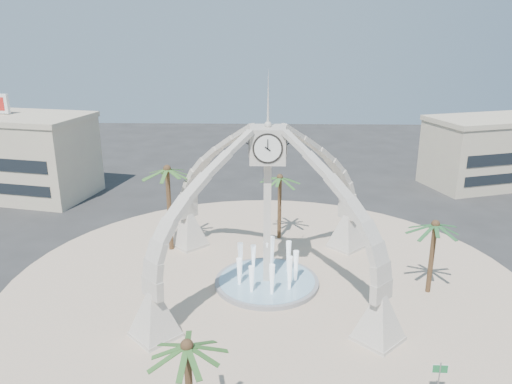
{
  "coord_description": "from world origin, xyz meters",
  "views": [
    {
      "loc": [
        0.16,
        -34.44,
        18.68
      ],
      "look_at": [
        -0.89,
        2.0,
        6.87
      ],
      "focal_mm": 35.0,
      "sensor_mm": 36.0,
      "label": 1
    }
  ],
  "objects_px": {
    "fountain": "(267,281)",
    "palm_south": "(187,347)",
    "palm_north": "(280,178)",
    "palm_west": "(167,170)",
    "clock_tower": "(267,205)",
    "street_sign": "(440,374)",
    "palm_east": "(435,225)"
  },
  "relations": [
    {
      "from": "palm_west",
      "to": "fountain",
      "type": "bearing_deg",
      "value": -36.12
    },
    {
      "from": "palm_south",
      "to": "palm_east",
      "type": "bearing_deg",
      "value": 44.3
    },
    {
      "from": "fountain",
      "to": "palm_south",
      "type": "distance_m",
      "value": 17.08
    },
    {
      "from": "clock_tower",
      "to": "fountain",
      "type": "height_order",
      "value": "clock_tower"
    },
    {
      "from": "palm_north",
      "to": "fountain",
      "type": "bearing_deg",
      "value": -96.75
    },
    {
      "from": "fountain",
      "to": "palm_west",
      "type": "bearing_deg",
      "value": 143.88
    },
    {
      "from": "palm_north",
      "to": "street_sign",
      "type": "distance_m",
      "value": 23.33
    },
    {
      "from": "clock_tower",
      "to": "palm_east",
      "type": "distance_m",
      "value": 12.16
    },
    {
      "from": "palm_west",
      "to": "palm_north",
      "type": "bearing_deg",
      "value": 16.45
    },
    {
      "from": "clock_tower",
      "to": "palm_east",
      "type": "bearing_deg",
      "value": -3.81
    },
    {
      "from": "palm_north",
      "to": "palm_south",
      "type": "height_order",
      "value": "palm_north"
    },
    {
      "from": "palm_west",
      "to": "palm_north",
      "type": "height_order",
      "value": "palm_west"
    },
    {
      "from": "palm_west",
      "to": "palm_south",
      "type": "height_order",
      "value": "palm_west"
    },
    {
      "from": "clock_tower",
      "to": "palm_south",
      "type": "height_order",
      "value": "clock_tower"
    },
    {
      "from": "palm_east",
      "to": "clock_tower",
      "type": "bearing_deg",
      "value": 176.19
    },
    {
      "from": "clock_tower",
      "to": "palm_west",
      "type": "distance_m",
      "value": 10.68
    },
    {
      "from": "clock_tower",
      "to": "palm_east",
      "type": "relative_size",
      "value": 2.89
    },
    {
      "from": "palm_west",
      "to": "street_sign",
      "type": "xyz_separation_m",
      "value": [
        17.72,
        -18.62,
        -5.71
      ]
    },
    {
      "from": "clock_tower",
      "to": "palm_north",
      "type": "bearing_deg",
      "value": 83.25
    },
    {
      "from": "fountain",
      "to": "palm_south",
      "type": "xyz_separation_m",
      "value": [
        -3.4,
        -15.91,
        5.21
      ]
    },
    {
      "from": "fountain",
      "to": "palm_east",
      "type": "distance_m",
      "value": 13.14
    },
    {
      "from": "palm_east",
      "to": "palm_west",
      "type": "bearing_deg",
      "value": 161.1
    },
    {
      "from": "palm_north",
      "to": "palm_south",
      "type": "distance_m",
      "value": 25.44
    },
    {
      "from": "clock_tower",
      "to": "street_sign",
      "type": "xyz_separation_m",
      "value": [
        9.12,
        -12.35,
        -4.85
      ]
    },
    {
      "from": "palm_north",
      "to": "palm_west",
      "type": "bearing_deg",
      "value": -163.55
    },
    {
      "from": "palm_east",
      "to": "street_sign",
      "type": "relative_size",
      "value": 2.7
    },
    {
      "from": "fountain",
      "to": "palm_north",
      "type": "relative_size",
      "value": 1.19
    },
    {
      "from": "fountain",
      "to": "street_sign",
      "type": "xyz_separation_m",
      "value": [
        9.12,
        -12.35,
        1.35
      ]
    },
    {
      "from": "fountain",
      "to": "palm_east",
      "type": "xyz_separation_m",
      "value": [
        12.08,
        -0.81,
        5.11
      ]
    },
    {
      "from": "fountain",
      "to": "clock_tower",
      "type": "bearing_deg",
      "value": -90.0
    },
    {
      "from": "clock_tower",
      "to": "palm_south",
      "type": "distance_m",
      "value": 16.29
    },
    {
      "from": "fountain",
      "to": "street_sign",
      "type": "height_order",
      "value": "fountain"
    }
  ]
}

